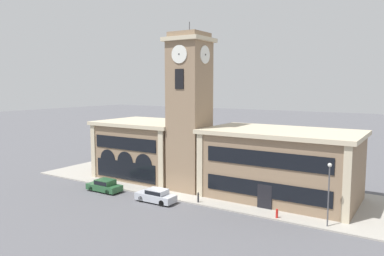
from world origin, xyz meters
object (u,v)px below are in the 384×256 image
object	(u,v)px
street_lamp	(329,185)
bollard	(198,197)
parked_car_near	(105,185)
fire_hydrant	(277,213)
parked_car_mid	(156,195)

from	to	relation	value
street_lamp	bollard	bearing A→B (deg)	-178.75
parked_car_near	fire_hydrant	world-z (taller)	parked_car_near
street_lamp	parked_car_mid	bearing A→B (deg)	-172.29
parked_car_near	fire_hydrant	distance (m)	20.26
bollard	fire_hydrant	bearing A→B (deg)	-0.37
bollard	parked_car_mid	bearing A→B (deg)	-153.22
parked_car_mid	street_lamp	world-z (taller)	street_lamp
parked_car_mid	street_lamp	size ratio (longest dim) A/B	0.79
fire_hydrant	parked_car_mid	bearing A→B (deg)	-171.13
parked_car_near	bollard	xyz separation A→B (m)	(11.58, 2.02, -0.08)
street_lamp	parked_car_near	bearing A→B (deg)	-174.65
parked_car_near	parked_car_mid	xyz separation A→B (m)	(7.58, -0.00, 0.00)
parked_car_near	fire_hydrant	xyz separation A→B (m)	(20.16, 1.96, -0.18)
street_lamp	bollard	xyz separation A→B (m)	(-13.01, -0.28, -3.17)
street_lamp	fire_hydrant	bearing A→B (deg)	-175.63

